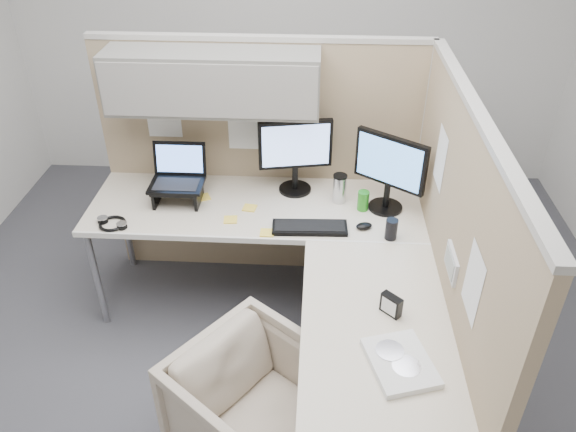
# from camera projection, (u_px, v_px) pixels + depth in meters

# --- Properties ---
(ground) EXTENTS (4.50, 4.50, 0.00)m
(ground) POSITION_uv_depth(u_px,v_px,m) (269.00, 358.00, 3.31)
(ground) COLOR #404046
(ground) RESTS_ON ground
(partition_back) EXTENTS (2.00, 0.36, 1.63)m
(partition_back) POSITION_uv_depth(u_px,v_px,m) (241.00, 127.00, 3.39)
(partition_back) COLOR tan
(partition_back) RESTS_ON ground
(partition_right) EXTENTS (0.07, 2.03, 1.63)m
(partition_right) POSITION_uv_depth(u_px,v_px,m) (447.00, 263.00, 2.75)
(partition_right) COLOR tan
(partition_right) RESTS_ON ground
(desk) EXTENTS (2.00, 1.98, 0.73)m
(desk) POSITION_uv_depth(u_px,v_px,m) (291.00, 254.00, 3.02)
(desk) COLOR beige
(desk) RESTS_ON ground
(office_chair) EXTENTS (0.89, 0.89, 0.67)m
(office_chair) POSITION_uv_depth(u_px,v_px,m) (255.00, 402.00, 2.64)
(office_chair) COLOR beige
(office_chair) RESTS_ON ground
(monitor_left) EXTENTS (0.44, 0.20, 0.47)m
(monitor_left) POSITION_uv_depth(u_px,v_px,m) (295.00, 151.00, 3.34)
(monitor_left) COLOR black
(monitor_left) RESTS_ON desk
(monitor_right) EXTENTS (0.38, 0.28, 0.47)m
(monitor_right) POSITION_uv_depth(u_px,v_px,m) (390.00, 168.00, 3.17)
(monitor_right) COLOR black
(monitor_right) RESTS_ON desk
(laptop_station) EXTENTS (0.32, 0.27, 0.33)m
(laptop_station) POSITION_uv_depth(u_px,v_px,m) (178.00, 181.00, 3.33)
(laptop_station) COLOR black
(laptop_station) RESTS_ON desk
(keyboard) EXTENTS (0.42, 0.16, 0.02)m
(keyboard) POSITION_uv_depth(u_px,v_px,m) (310.00, 228.00, 3.13)
(keyboard) COLOR black
(keyboard) RESTS_ON desk
(mouse) EXTENTS (0.11, 0.09, 0.03)m
(mouse) POSITION_uv_depth(u_px,v_px,m) (364.00, 226.00, 3.14)
(mouse) COLOR black
(mouse) RESTS_ON desk
(travel_mug) EXTENTS (0.08, 0.08, 0.18)m
(travel_mug) POSITION_uv_depth(u_px,v_px,m) (340.00, 188.00, 3.33)
(travel_mug) COLOR silver
(travel_mug) RESTS_ON desk
(soda_can_green) EXTENTS (0.07, 0.07, 0.12)m
(soda_can_green) POSITION_uv_depth(u_px,v_px,m) (391.00, 229.00, 3.04)
(soda_can_green) COLOR black
(soda_can_green) RESTS_ON desk
(soda_can_silver) EXTENTS (0.07, 0.07, 0.12)m
(soda_can_silver) POSITION_uv_depth(u_px,v_px,m) (363.00, 201.00, 3.28)
(soda_can_silver) COLOR #268C1E
(soda_can_silver) RESTS_ON desk
(sticky_note_d) EXTENTS (0.09, 0.09, 0.01)m
(sticky_note_d) POSITION_uv_depth(u_px,v_px,m) (250.00, 208.00, 3.31)
(sticky_note_d) COLOR yellow
(sticky_note_d) RESTS_ON desk
(sticky_note_b) EXTENTS (0.08, 0.08, 0.01)m
(sticky_note_b) POSITION_uv_depth(u_px,v_px,m) (267.00, 233.00, 3.10)
(sticky_note_b) COLOR yellow
(sticky_note_b) RESTS_ON desk
(sticky_note_a) EXTENTS (0.08, 0.08, 0.01)m
(sticky_note_a) POSITION_uv_depth(u_px,v_px,m) (230.00, 220.00, 3.21)
(sticky_note_a) COLOR yellow
(sticky_note_a) RESTS_ON desk
(sticky_note_c) EXTENTS (0.10, 0.10, 0.01)m
(sticky_note_c) POSITION_uv_depth(u_px,v_px,m) (203.00, 197.00, 3.41)
(sticky_note_c) COLOR yellow
(sticky_note_c) RESTS_ON desk
(headphones) EXTENTS (0.20, 0.20, 0.03)m
(headphones) POSITION_uv_depth(u_px,v_px,m) (112.00, 223.00, 3.17)
(headphones) COLOR black
(headphones) RESTS_ON desk
(paper_stack) EXTENTS (0.32, 0.37, 0.03)m
(paper_stack) POSITION_uv_depth(u_px,v_px,m) (400.00, 362.00, 2.32)
(paper_stack) COLOR white
(paper_stack) RESTS_ON desk
(desk_clock) EXTENTS (0.10, 0.10, 0.10)m
(desk_clock) POSITION_uv_depth(u_px,v_px,m) (391.00, 305.00, 2.56)
(desk_clock) COLOR black
(desk_clock) RESTS_ON desk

